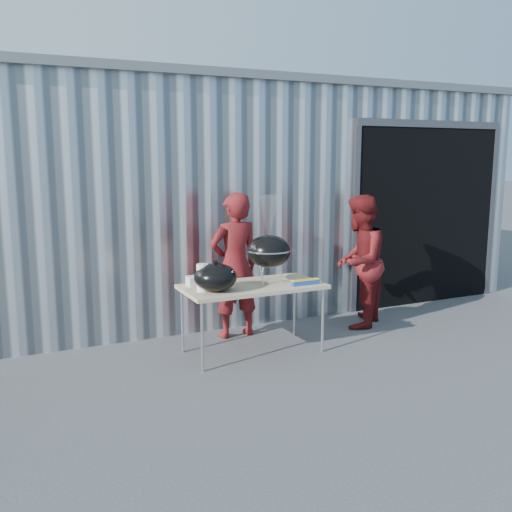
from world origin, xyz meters
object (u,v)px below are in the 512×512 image
folding_table (253,288)px  kettle_grill (269,245)px  person_bystander (359,261)px  person_cook (235,266)px

folding_table → kettle_grill: 0.50m
folding_table → person_bystander: person_bystander is taller
kettle_grill → person_bystander: size_ratio=0.58×
kettle_grill → person_cook: 0.68m
folding_table → kettle_grill: kettle_grill is taller
kettle_grill → person_bystander: kettle_grill is taller
folding_table → person_cook: (0.05, 0.61, 0.14)m
folding_table → person_cook: size_ratio=0.88×
person_cook → person_bystander: (1.56, -0.27, -0.03)m
folding_table → kettle_grill: (0.20, 0.02, 0.45)m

